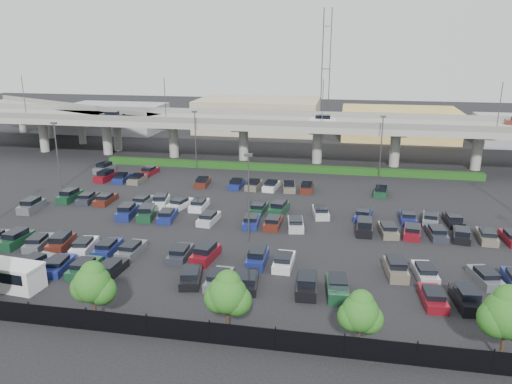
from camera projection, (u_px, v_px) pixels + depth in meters
ground at (261, 219)px, 64.30m from camera, size 280.00×280.00×0.00m
overpass at (290, 125)px, 92.40m from camera, size 150.00×13.00×15.80m
on_ramp at (66, 111)px, 111.90m from camera, size 50.93×30.13×8.80m
hedge at (286, 168)px, 87.66m from camera, size 66.00×1.60×1.10m
fence at (196, 331)px, 37.70m from camera, size 70.00×0.10×2.00m
tree_row at (210, 292)px, 38.20m from camera, size 65.07×3.66×5.94m
shuttle_bus at (3, 273)px, 46.13m from camera, size 7.84×3.39×2.45m
parked_cars at (232, 226)px, 59.99m from camera, size 62.96×41.64×1.67m
light_poles at (233, 166)px, 65.09m from camera, size 66.90×48.38×10.30m
distant_buildings at (357, 120)px, 119.20m from camera, size 138.00×24.00×9.00m
comm_tower at (326, 66)px, 128.68m from camera, size 2.40×2.40×30.00m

